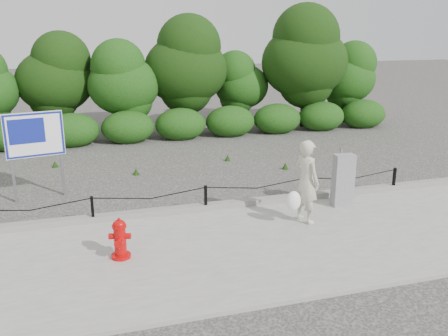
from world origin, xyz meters
The scene contains 9 objects.
ground centered at (0.00, 0.00, 0.00)m, with size 90.00×90.00×0.00m, color #2D2B28.
sidewalk centered at (0.00, -2.00, 0.04)m, with size 14.00×4.00×0.08m, color gray.
curb centered at (0.00, 0.05, 0.15)m, with size 14.00×0.22×0.14m, color slate.
chain_barrier centered at (0.00, 0.00, 0.46)m, with size 10.06×0.06×0.60m.
treeline centered at (0.39, 8.87, 2.53)m, with size 20.22×3.65×4.98m.
fire_hydrant centered at (-2.06, -1.82, 0.45)m, with size 0.43×0.45×0.77m.
pedestrian centered at (1.88, -1.21, 0.96)m, with size 0.83×0.77×1.81m.
utility_cabinet centered at (3.16, -0.58, 0.70)m, with size 0.49×0.35×1.37m.
advertising_sign centered at (-3.71, 2.12, 1.54)m, with size 1.35×0.35×2.19m.
Camera 1 is at (-2.48, -9.87, 4.11)m, focal length 38.00 mm.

